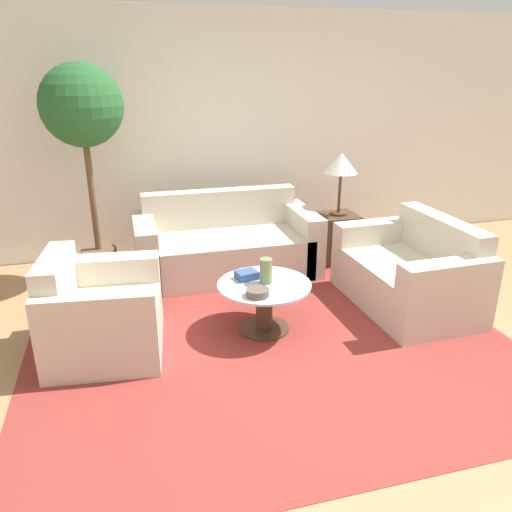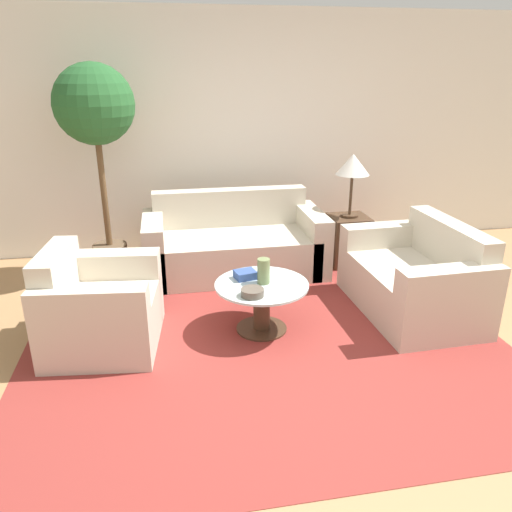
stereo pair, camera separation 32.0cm
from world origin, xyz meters
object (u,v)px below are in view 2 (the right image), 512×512
object	(u,v)px
sofa_main	(234,245)
book_stack	(245,275)
table_lamp	(353,166)
vase	(264,271)
loveseat	(418,281)
bowl	(252,292)
coffee_table	(262,300)
armchair	(96,310)
potted_plant	(96,119)

from	to	relation	value
sofa_main	book_stack	bearing A→B (deg)	-93.52
table_lamp	vase	xyz separation A→B (m)	(-1.17, -1.26, -0.55)
loveseat	vase	world-z (taller)	loveseat
loveseat	bowl	xyz separation A→B (m)	(-1.51, -0.32, 0.16)
bowl	book_stack	distance (m)	0.34
bowl	coffee_table	bearing A→B (deg)	61.64
sofa_main	bowl	distance (m)	1.53
loveseat	coffee_table	distance (m)	1.41
armchair	table_lamp	bearing A→B (deg)	-56.82
armchair	potted_plant	bearing A→B (deg)	7.12
vase	bowl	bearing A→B (deg)	-120.36
armchair	loveseat	size ratio (longest dim) A/B	0.72
coffee_table	sofa_main	bearing A→B (deg)	91.63
loveseat	potted_plant	xyz separation A→B (m)	(-2.70, 1.35, 1.28)
book_stack	sofa_main	bearing A→B (deg)	73.60
sofa_main	potted_plant	xyz separation A→B (m)	(-1.26, 0.14, 1.28)
loveseat	table_lamp	world-z (taller)	table_lamp
vase	bowl	size ratio (longest dim) A/B	1.18
armchair	loveseat	distance (m)	2.68
sofa_main	coffee_table	size ratio (longest dim) A/B	2.44
sofa_main	potted_plant	bearing A→B (deg)	173.52
vase	armchair	bearing A→B (deg)	179.34
loveseat	potted_plant	bearing A→B (deg)	-118.39
armchair	potted_plant	distance (m)	1.92
armchair	table_lamp	world-z (taller)	table_lamp
loveseat	potted_plant	distance (m)	3.28
loveseat	book_stack	world-z (taller)	loveseat
potted_plant	book_stack	xyz separation A→B (m)	(1.19, -1.33, -1.11)
coffee_table	potted_plant	bearing A→B (deg)	131.63
armchair	coffee_table	bearing A→B (deg)	-84.84
sofa_main	loveseat	xyz separation A→B (m)	(1.44, -1.21, 0.00)
book_stack	vase	bearing A→B (deg)	-55.78
sofa_main	loveseat	size ratio (longest dim) A/B	1.36
vase	loveseat	bearing A→B (deg)	4.06
potted_plant	book_stack	world-z (taller)	potted_plant
vase	bowl	world-z (taller)	vase
armchair	loveseat	xyz separation A→B (m)	(2.68, 0.08, -0.00)
sofa_main	bowl	bearing A→B (deg)	-92.77
armchair	vase	distance (m)	1.32
coffee_table	potted_plant	distance (m)	2.34
sofa_main	armchair	xyz separation A→B (m)	(-1.24, -1.29, 0.01)
armchair	coffee_table	xyz separation A→B (m)	(1.28, -0.03, -0.01)
loveseat	book_stack	size ratio (longest dim) A/B	7.02
bowl	book_stack	bearing A→B (deg)	89.90
potted_plant	table_lamp	bearing A→B (deg)	-4.25
loveseat	potted_plant	world-z (taller)	potted_plant
vase	sofa_main	bearing A→B (deg)	92.37
table_lamp	potted_plant	size ratio (longest dim) A/B	0.32
potted_plant	vase	xyz separation A→B (m)	(1.31, -1.45, -1.04)
coffee_table	table_lamp	distance (m)	1.92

